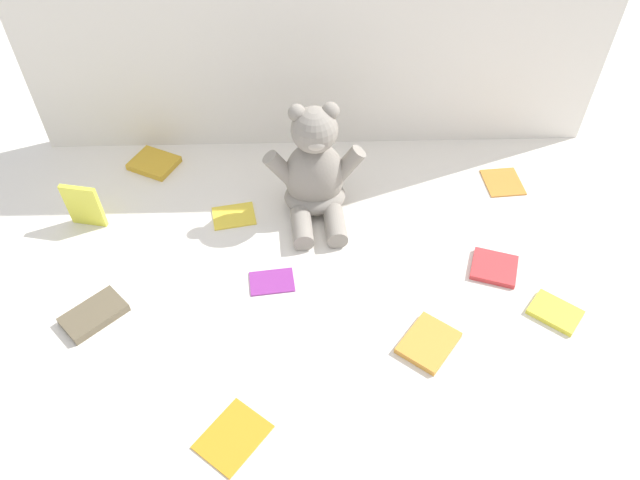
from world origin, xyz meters
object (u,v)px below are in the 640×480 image
book_case_0 (233,436)px  book_case_6 (154,163)px  book_case_5 (272,281)px  book_case_7 (94,315)px  book_case_2 (494,268)px  teddy_bear (315,174)px  book_case_3 (84,206)px  book_case_9 (503,182)px  book_case_4 (555,312)px  book_case_1 (234,215)px  book_case_8 (428,343)px

book_case_0 → book_case_6: size_ratio=1.07×
book_case_5 → book_case_7: bearing=96.2°
book_case_0 → book_case_2: (0.57, 0.39, 0.00)m
teddy_bear → book_case_3: 0.56m
book_case_3 → book_case_6: size_ratio=1.04×
book_case_0 → book_case_6: 0.83m
book_case_6 → book_case_7: 0.51m
teddy_bear → book_case_6: (-0.43, 0.18, -0.10)m
book_case_6 → book_case_9: (0.93, -0.10, -0.00)m
book_case_0 → book_case_3: 0.69m
teddy_bear → book_case_4: (0.51, -0.35, -0.10)m
book_case_1 → book_case_5: same height
book_case_3 → book_case_9: size_ratio=1.13×
book_case_4 → book_case_2: bearing=78.0°
book_case_6 → book_case_8: 0.88m
book_case_8 → book_case_0: bearing=64.5°
book_case_6 → book_case_0: bearing=45.6°
book_case_1 → book_case_9: 0.71m
book_case_0 → book_case_9: 0.95m
book_case_5 → book_case_7: (-0.38, -0.09, 0.01)m
book_case_3 → book_case_6: (0.12, 0.22, -0.05)m
book_case_4 → book_case_7: bearing=128.4°
teddy_bear → book_case_8: teddy_bear is taller
book_case_2 → book_case_4: 0.17m
book_case_5 → book_case_3: bearing=59.6°
book_case_2 → book_case_7: book_case_7 is taller
book_case_0 → book_case_1: size_ratio=1.20×
book_case_3 → book_case_5: (0.45, -0.20, -0.06)m
book_case_0 → book_case_4: size_ratio=1.21×
teddy_bear → book_case_7: bearing=-149.8°
book_case_2 → book_case_7: bearing=-64.0°
book_case_9 → teddy_bear: bearing=4.5°
book_case_7 → book_case_9: 1.06m
book_case_5 → book_case_8: (0.33, -0.18, 0.00)m
book_case_7 → book_case_9: book_case_7 is taller
book_case_2 → book_case_4: (0.10, -0.13, -0.00)m
book_case_5 → book_case_7: size_ratio=0.76×
book_case_2 → book_case_7: 0.89m
book_case_8 → book_case_4: bearing=-127.8°
book_case_0 → book_case_8: book_case_8 is taller
book_case_6 → book_case_5: bearing=65.1°
book_case_3 → book_case_9: 1.06m
book_case_0 → book_case_7: book_case_7 is taller
book_case_2 → book_case_3: book_case_3 is taller
book_case_5 → book_case_8: 0.37m
book_case_1 → book_case_5: size_ratio=1.04×
book_case_7 → teddy_bear: bearing=-99.0°
book_case_8 → book_case_9: size_ratio=1.10×
book_case_1 → book_case_7: size_ratio=0.79×
book_case_3 → book_case_6: book_case_3 is taller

